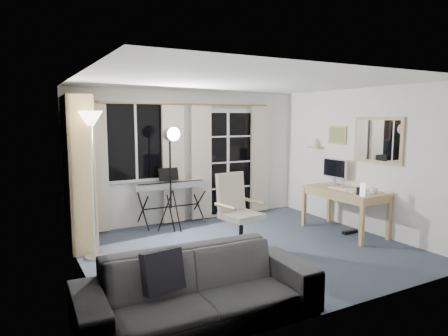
{
  "coord_description": "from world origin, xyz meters",
  "views": [
    {
      "loc": [
        -2.99,
        -4.77,
        1.91
      ],
      "look_at": [
        -0.2,
        0.35,
        1.17
      ],
      "focal_mm": 32.0,
      "sensor_mm": 36.0,
      "label": 1
    }
  ],
  "objects_px": {
    "studio_light": "(171,146)",
    "mug": "(374,190)",
    "bookshelf": "(76,176)",
    "torchiere_lamp": "(91,141)",
    "office_chair": "(235,205)",
    "keyboard_piano": "(171,186)",
    "monitor": "(335,169)",
    "sofa": "(199,277)",
    "desk": "(345,195)"
  },
  "relations": [
    {
      "from": "studio_light",
      "to": "mug",
      "type": "height_order",
      "value": "studio_light"
    },
    {
      "from": "bookshelf",
      "to": "mug",
      "type": "bearing_deg",
      "value": -22.32
    },
    {
      "from": "torchiere_lamp",
      "to": "office_chair",
      "type": "bearing_deg",
      "value": -18.75
    },
    {
      "from": "keyboard_piano",
      "to": "monitor",
      "type": "height_order",
      "value": "monitor"
    },
    {
      "from": "monitor",
      "to": "keyboard_piano",
      "type": "bearing_deg",
      "value": 152.89
    },
    {
      "from": "mug",
      "to": "bookshelf",
      "type": "bearing_deg",
      "value": 155.57
    },
    {
      "from": "bookshelf",
      "to": "sofa",
      "type": "bearing_deg",
      "value": -75.54
    },
    {
      "from": "bookshelf",
      "to": "sofa",
      "type": "xyz_separation_m",
      "value": [
        0.63,
        -2.9,
        -0.62
      ]
    },
    {
      "from": "studio_light",
      "to": "monitor",
      "type": "bearing_deg",
      "value": -28.5
    },
    {
      "from": "torchiere_lamp",
      "to": "sofa",
      "type": "distance_m",
      "value": 2.59
    },
    {
      "from": "keyboard_piano",
      "to": "mug",
      "type": "relative_size",
      "value": 11.1
    },
    {
      "from": "bookshelf",
      "to": "mug",
      "type": "xyz_separation_m",
      "value": [
        4.11,
        -1.87,
        -0.26
      ]
    },
    {
      "from": "sofa",
      "to": "monitor",
      "type": "bearing_deg",
      "value": 30.98
    },
    {
      "from": "desk",
      "to": "mug",
      "type": "distance_m",
      "value": 0.53
    },
    {
      "from": "desk",
      "to": "monitor",
      "type": "xyz_separation_m",
      "value": [
        0.2,
        0.45,
        0.37
      ]
    },
    {
      "from": "studio_light",
      "to": "desk",
      "type": "height_order",
      "value": "studio_light"
    },
    {
      "from": "bookshelf",
      "to": "office_chair",
      "type": "bearing_deg",
      "value": -30.8
    },
    {
      "from": "keyboard_piano",
      "to": "office_chair",
      "type": "height_order",
      "value": "office_chair"
    },
    {
      "from": "mug",
      "to": "torchiere_lamp",
      "type": "bearing_deg",
      "value": 162.98
    },
    {
      "from": "bookshelf",
      "to": "studio_light",
      "type": "xyz_separation_m",
      "value": [
        1.49,
        -0.01,
        0.39
      ]
    },
    {
      "from": "desk",
      "to": "monitor",
      "type": "relative_size",
      "value": 2.62
    },
    {
      "from": "bookshelf",
      "to": "studio_light",
      "type": "bearing_deg",
      "value": 1.75
    },
    {
      "from": "studio_light",
      "to": "desk",
      "type": "distance_m",
      "value": 2.97
    },
    {
      "from": "torchiere_lamp",
      "to": "desk",
      "type": "height_order",
      "value": "torchiere_lamp"
    },
    {
      "from": "desk",
      "to": "studio_light",
      "type": "bearing_deg",
      "value": 150.46
    },
    {
      "from": "mug",
      "to": "sofa",
      "type": "xyz_separation_m",
      "value": [
        -3.48,
        -1.03,
        -0.35
      ]
    },
    {
      "from": "keyboard_piano",
      "to": "mug",
      "type": "height_order",
      "value": "keyboard_piano"
    },
    {
      "from": "keyboard_piano",
      "to": "office_chair",
      "type": "xyz_separation_m",
      "value": [
        0.36,
        -1.62,
        -0.07
      ]
    },
    {
      "from": "office_chair",
      "to": "desk",
      "type": "bearing_deg",
      "value": -12.78
    },
    {
      "from": "torchiere_lamp",
      "to": "studio_light",
      "type": "bearing_deg",
      "value": 24.92
    },
    {
      "from": "studio_light",
      "to": "sofa",
      "type": "distance_m",
      "value": 3.18
    },
    {
      "from": "studio_light",
      "to": "sofa",
      "type": "relative_size",
      "value": 0.8
    },
    {
      "from": "desk",
      "to": "mug",
      "type": "relative_size",
      "value": 11.5
    },
    {
      "from": "studio_light",
      "to": "sofa",
      "type": "xyz_separation_m",
      "value": [
        -0.86,
        -2.89,
        -1.01
      ]
    },
    {
      "from": "torchiere_lamp",
      "to": "mug",
      "type": "height_order",
      "value": "torchiere_lamp"
    },
    {
      "from": "monitor",
      "to": "sofa",
      "type": "height_order",
      "value": "monitor"
    },
    {
      "from": "studio_light",
      "to": "keyboard_piano",
      "type": "bearing_deg",
      "value": 62.3
    },
    {
      "from": "bookshelf",
      "to": "keyboard_piano",
      "type": "height_order",
      "value": "bookshelf"
    },
    {
      "from": "studio_light",
      "to": "torchiere_lamp",
      "type": "bearing_deg",
      "value": -165.08
    },
    {
      "from": "torchiere_lamp",
      "to": "office_chair",
      "type": "relative_size",
      "value": 1.78
    },
    {
      "from": "studio_light",
      "to": "monitor",
      "type": "xyz_separation_m",
      "value": [
        2.71,
        -0.91,
        -0.44
      ]
    },
    {
      "from": "desk",
      "to": "bookshelf",
      "type": "bearing_deg",
      "value": 159.99
    },
    {
      "from": "sofa",
      "to": "desk",
      "type": "bearing_deg",
      "value": 26.37
    },
    {
      "from": "bookshelf",
      "to": "office_chair",
      "type": "distance_m",
      "value": 2.37
    },
    {
      "from": "office_chair",
      "to": "desk",
      "type": "distance_m",
      "value": 2.05
    },
    {
      "from": "keyboard_piano",
      "to": "desk",
      "type": "distance_m",
      "value": 2.95
    },
    {
      "from": "bookshelf",
      "to": "studio_light",
      "type": "relative_size",
      "value": 1.23
    },
    {
      "from": "torchiere_lamp",
      "to": "mug",
      "type": "relative_size",
      "value": 16.62
    },
    {
      "from": "monitor",
      "to": "mug",
      "type": "relative_size",
      "value": 4.4
    },
    {
      "from": "torchiere_lamp",
      "to": "desk",
      "type": "distance_m",
      "value": 4.07
    }
  ]
}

